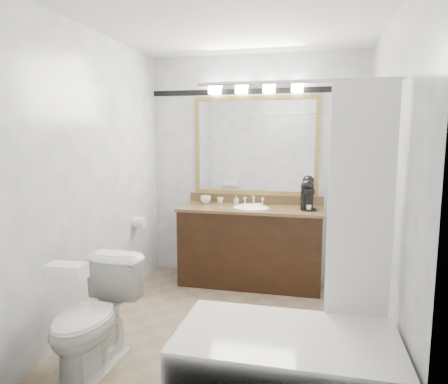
{
  "coord_description": "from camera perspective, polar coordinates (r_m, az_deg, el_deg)",
  "views": [
    {
      "loc": [
        0.67,
        -3.16,
        1.61
      ],
      "look_at": [
        -0.14,
        0.35,
        1.1
      ],
      "focal_mm": 32.0,
      "sensor_mm": 36.0,
      "label": 1
    }
  ],
  "objects": [
    {
      "name": "toilet",
      "position": [
        3.0,
        -18.08,
        -16.72
      ],
      "size": [
        0.46,
        0.76,
        0.75
      ],
      "primitive_type": "imported",
      "rotation": [
        0.0,
        0.0,
        -0.06
      ],
      "color": "white",
      "rests_on": "ground"
    },
    {
      "name": "bathtub",
      "position": [
        2.63,
        9.43,
        -22.48
      ],
      "size": [
        1.3,
        0.75,
        1.96
      ],
      "color": "white",
      "rests_on": "ground"
    },
    {
      "name": "accent_stripe",
      "position": [
        4.53,
        4.61,
        14.17
      ],
      "size": [
        2.4,
        0.01,
        0.06
      ],
      "primitive_type": "cube",
      "color": "black",
      "rests_on": "room"
    },
    {
      "name": "tissue_box",
      "position": [
        2.63,
        -21.59,
        -10.51
      ],
      "size": [
        0.24,
        0.14,
        0.09
      ],
      "primitive_type": "cube",
      "rotation": [
        0.0,
        0.0,
        0.07
      ],
      "color": "white",
      "rests_on": "toilet"
    },
    {
      "name": "vanity",
      "position": [
        4.39,
        3.83,
        -7.45
      ],
      "size": [
        1.53,
        0.58,
        0.97
      ],
      "color": "black",
      "rests_on": "ground"
    },
    {
      "name": "coffee_maker",
      "position": [
        4.24,
        11.83,
        -0.31
      ],
      "size": [
        0.17,
        0.2,
        0.31
      ],
      "rotation": [
        0.0,
        0.0,
        0.29
      ],
      "color": "black",
      "rests_on": "vanity"
    },
    {
      "name": "vanity_light_bar",
      "position": [
        4.47,
        4.49,
        14.69
      ],
      "size": [
        1.02,
        0.14,
        0.12
      ],
      "color": "silver",
      "rests_on": "room"
    },
    {
      "name": "cup_right",
      "position": [
        4.52,
        -0.54,
        -1.25
      ],
      "size": [
        0.07,
        0.07,
        0.07
      ],
      "primitive_type": "imported",
      "rotation": [
        0.0,
        0.0,
        -0.01
      ],
      "color": "white",
      "rests_on": "vanity"
    },
    {
      "name": "cup_left",
      "position": [
        4.53,
        -2.62,
        -1.1
      ],
      "size": [
        0.15,
        0.15,
        0.09
      ],
      "primitive_type": "imported",
      "rotation": [
        0.0,
        0.0,
        -0.43
      ],
      "color": "white",
      "rests_on": "vanity"
    },
    {
      "name": "soap_bar",
      "position": [
        4.4,
        4.82,
        -1.8
      ],
      "size": [
        0.09,
        0.06,
        0.03
      ],
      "primitive_type": "cube",
      "rotation": [
        0.0,
        0.0,
        0.08
      ],
      "color": "beige",
      "rests_on": "vanity"
    },
    {
      "name": "room",
      "position": [
        3.25,
        1.08,
        1.66
      ],
      "size": [
        2.42,
        2.62,
        2.52
      ],
      "color": "gray",
      "rests_on": "ground"
    },
    {
      "name": "tp_roll",
      "position": [
        4.33,
        -12.02,
        -4.31
      ],
      "size": [
        0.11,
        0.12,
        0.12
      ],
      "primitive_type": "cylinder",
      "rotation": [
        0.0,
        1.57,
        0.0
      ],
      "color": "white",
      "rests_on": "room"
    },
    {
      "name": "mirror",
      "position": [
        4.5,
        4.5,
        6.57
      ],
      "size": [
        1.4,
        0.04,
        1.1
      ],
      "color": "#A88D4C",
      "rests_on": "room"
    },
    {
      "name": "soap_bottle_a",
      "position": [
        4.5,
        1.77,
        -1.14
      ],
      "size": [
        0.05,
        0.05,
        0.09
      ],
      "primitive_type": "imported",
      "rotation": [
        0.0,
        0.0,
        -0.24
      ],
      "color": "white",
      "rests_on": "vanity"
    }
  ]
}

